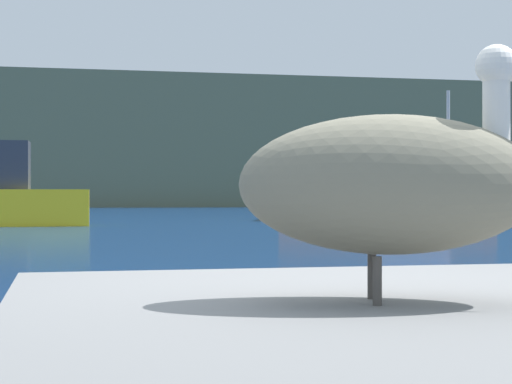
# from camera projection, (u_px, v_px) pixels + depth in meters

# --- Properties ---
(hillside_backdrop) EXTENTS (140.00, 14.70, 9.30)m
(hillside_backdrop) POSITION_uv_depth(u_px,v_px,m) (81.00, 144.00, 66.13)
(hillside_backdrop) COLOR #5B664C
(hillside_backdrop) RESTS_ON ground
(pelican) EXTENTS (1.36, 0.74, 0.85)m
(pelican) POSITION_uv_depth(u_px,v_px,m) (393.00, 182.00, 2.92)
(pelican) COLOR gray
(pelican) RESTS_ON pier_dock
(fishing_boat_orange) EXTENTS (7.71, 4.27, 4.56)m
(fishing_boat_orange) POSITION_uv_depth(u_px,v_px,m) (389.00, 194.00, 31.05)
(fishing_boat_orange) COLOR orange
(fishing_boat_orange) RESTS_ON ground
(fishing_boat_yellow) EXTENTS (4.96, 1.74, 4.25)m
(fishing_boat_yellow) POSITION_uv_depth(u_px,v_px,m) (4.00, 199.00, 25.77)
(fishing_boat_yellow) COLOR yellow
(fishing_boat_yellow) RESTS_ON ground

